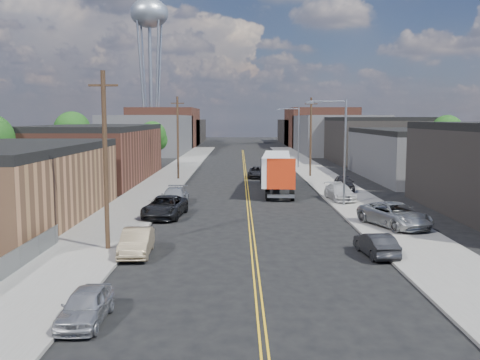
{
  "coord_description": "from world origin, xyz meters",
  "views": [
    {
      "loc": [
        -0.8,
        -19.4,
        7.43
      ],
      "look_at": [
        -0.75,
        23.09,
        2.5
      ],
      "focal_mm": 40.0,
      "sensor_mm": 36.0,
      "label": 1
    }
  ],
  "objects_px": {
    "car_left_c": "(165,207)",
    "car_left_d": "(174,196)",
    "car_right_oncoming": "(376,244)",
    "car_right_lot_a": "(395,215)",
    "car_right_lot_c": "(344,183)",
    "water_tower": "(149,19)",
    "semi_truck": "(276,169)",
    "car_right_lot_b": "(340,192)",
    "car_left_a": "(86,306)",
    "car_left_b": "(137,242)",
    "car_ahead_truck": "(258,172)"
  },
  "relations": [
    {
      "from": "car_left_c",
      "to": "car_left_d",
      "type": "xyz_separation_m",
      "value": [
        0.0,
        5.77,
        -0.06
      ]
    },
    {
      "from": "water_tower",
      "to": "car_ahead_truck",
      "type": "height_order",
      "value": "water_tower"
    },
    {
      "from": "water_tower",
      "to": "car_ahead_truck",
      "type": "relative_size",
      "value": 7.45
    },
    {
      "from": "semi_truck",
      "to": "car_right_lot_a",
      "type": "relative_size",
      "value": 2.58
    },
    {
      "from": "car_left_b",
      "to": "car_right_lot_b",
      "type": "xyz_separation_m",
      "value": [
        14.6,
        18.88,
        0.14
      ]
    },
    {
      "from": "water_tower",
      "to": "car_right_lot_a",
      "type": "bearing_deg",
      "value": -71.37
    },
    {
      "from": "semi_truck",
      "to": "car_right_lot_a",
      "type": "distance_m",
      "value": 20.07
    },
    {
      "from": "car_right_oncoming",
      "to": "car_right_lot_c",
      "type": "xyz_separation_m",
      "value": [
        3.15,
        25.13,
        0.3
      ]
    },
    {
      "from": "car_right_lot_a",
      "to": "car_left_d",
      "type": "bearing_deg",
      "value": 127.49
    },
    {
      "from": "car_left_c",
      "to": "car_right_lot_c",
      "type": "xyz_separation_m",
      "value": [
        16.15,
        13.77,
        0.13
      ]
    },
    {
      "from": "car_left_a",
      "to": "car_left_d",
      "type": "relative_size",
      "value": 0.73
    },
    {
      "from": "car_left_d",
      "to": "car_right_oncoming",
      "type": "xyz_separation_m",
      "value": [
        13.0,
        -17.13,
        -0.11
      ]
    },
    {
      "from": "car_left_a",
      "to": "car_right_lot_b",
      "type": "distance_m",
      "value": 32.08
    },
    {
      "from": "car_right_lot_b",
      "to": "car_ahead_truck",
      "type": "distance_m",
      "value": 20.24
    },
    {
      "from": "car_right_lot_c",
      "to": "car_left_c",
      "type": "bearing_deg",
      "value": -134.02
    },
    {
      "from": "car_right_lot_b",
      "to": "car_right_lot_a",
      "type": "bearing_deg",
      "value": -88.65
    },
    {
      "from": "semi_truck",
      "to": "car_right_lot_b",
      "type": "relative_size",
      "value": 3.09
    },
    {
      "from": "car_left_b",
      "to": "car_right_oncoming",
      "type": "bearing_deg",
      "value": -4.06
    },
    {
      "from": "car_left_a",
      "to": "car_right_oncoming",
      "type": "relative_size",
      "value": 0.97
    },
    {
      "from": "semi_truck",
      "to": "car_right_lot_c",
      "type": "bearing_deg",
      "value": -2.4
    },
    {
      "from": "car_left_a",
      "to": "car_right_lot_a",
      "type": "bearing_deg",
      "value": 45.91
    },
    {
      "from": "car_right_oncoming",
      "to": "car_right_lot_a",
      "type": "distance_m",
      "value": 7.78
    },
    {
      "from": "car_ahead_truck",
      "to": "car_right_lot_a",
      "type": "bearing_deg",
      "value": -71.1
    },
    {
      "from": "water_tower",
      "to": "car_right_oncoming",
      "type": "xyz_separation_m",
      "value": [
        28.6,
        -101.13,
        -30.01
      ]
    },
    {
      "from": "water_tower",
      "to": "car_left_c",
      "type": "distance_m",
      "value": 95.88
    },
    {
      "from": "car_left_c",
      "to": "car_right_lot_a",
      "type": "xyz_separation_m",
      "value": [
        16.09,
        -4.23,
        0.16
      ]
    },
    {
      "from": "car_right_oncoming",
      "to": "car_right_lot_c",
      "type": "distance_m",
      "value": 25.33
    },
    {
      "from": "car_right_oncoming",
      "to": "car_right_lot_c",
      "type": "relative_size",
      "value": 0.84
    },
    {
      "from": "car_right_lot_c",
      "to": "car_ahead_truck",
      "type": "relative_size",
      "value": 0.93
    },
    {
      "from": "car_right_lot_b",
      "to": "car_right_lot_c",
      "type": "bearing_deg",
      "value": 69.88
    },
    {
      "from": "water_tower",
      "to": "semi_truck",
      "type": "distance_m",
      "value": 84.12
    },
    {
      "from": "car_right_lot_a",
      "to": "car_ahead_truck",
      "type": "bearing_deg",
      "value": 84.13
    },
    {
      "from": "car_right_oncoming",
      "to": "car_left_b",
      "type": "bearing_deg",
      "value": -7.11
    },
    {
      "from": "car_left_c",
      "to": "car_right_lot_a",
      "type": "distance_m",
      "value": 16.64
    },
    {
      "from": "semi_truck",
      "to": "car_ahead_truck",
      "type": "xyz_separation_m",
      "value": [
        -1.4,
        12.2,
        -1.53
      ]
    },
    {
      "from": "car_left_a",
      "to": "car_left_b",
      "type": "xyz_separation_m",
      "value": [
        0.0,
        9.69,
        0.08
      ]
    },
    {
      "from": "car_right_lot_a",
      "to": "car_right_lot_c",
      "type": "xyz_separation_m",
      "value": [
        0.06,
        18.0,
        -0.03
      ]
    },
    {
      "from": "car_left_d",
      "to": "car_right_lot_a",
      "type": "distance_m",
      "value": 18.94
    },
    {
      "from": "car_left_b",
      "to": "car_right_lot_a",
      "type": "xyz_separation_m",
      "value": [
        16.09,
        6.93,
        0.24
      ]
    },
    {
      "from": "car_right_lot_c",
      "to": "car_left_a",
      "type": "bearing_deg",
      "value": -109.48
    },
    {
      "from": "car_left_a",
      "to": "car_ahead_truck",
      "type": "xyz_separation_m",
      "value": [
        7.9,
        47.66,
        0.05
      ]
    },
    {
      "from": "car_left_c",
      "to": "car_left_d",
      "type": "distance_m",
      "value": 5.77
    },
    {
      "from": "car_right_lot_b",
      "to": "semi_truck",
      "type": "bearing_deg",
      "value": 121.82
    },
    {
      "from": "car_right_oncoming",
      "to": "car_right_lot_a",
      "type": "relative_size",
      "value": 0.66
    },
    {
      "from": "water_tower",
      "to": "car_left_d",
      "type": "height_order",
      "value": "water_tower"
    },
    {
      "from": "car_right_lot_b",
      "to": "car_right_lot_c",
      "type": "relative_size",
      "value": 1.06
    },
    {
      "from": "car_left_d",
      "to": "car_ahead_truck",
      "type": "relative_size",
      "value": 1.03
    },
    {
      "from": "car_right_lot_b",
      "to": "car_right_oncoming",
      "type": "bearing_deg",
      "value": -100.53
    },
    {
      "from": "car_left_a",
      "to": "car_right_lot_a",
      "type": "distance_m",
      "value": 23.13
    },
    {
      "from": "car_right_lot_a",
      "to": "car_right_lot_c",
      "type": "height_order",
      "value": "car_right_lot_a"
    }
  ]
}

